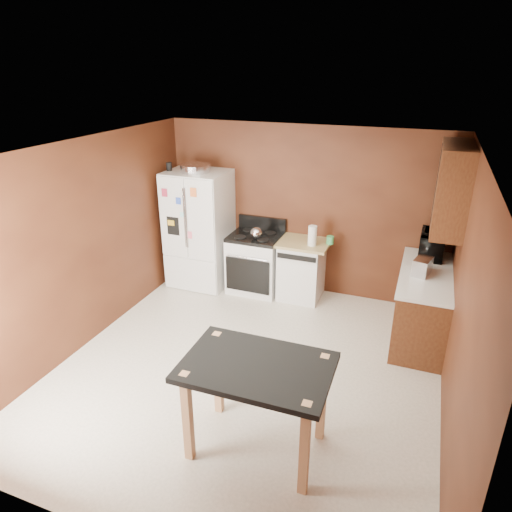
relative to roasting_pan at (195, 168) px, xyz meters
The scene contains 18 objects.
floor 3.04m from the roasting_pan, 49.90° to the right, with size 4.50×4.50×0.00m, color white.
ceiling 2.49m from the roasting_pan, 49.90° to the right, with size 4.50×4.50×0.00m, color white.
wall_back 1.71m from the roasting_pan, 14.73° to the left, with size 4.20×4.20×0.00m, color #592B17.
wall_front 4.42m from the roasting_pan, 69.24° to the right, with size 4.20×4.20×0.00m, color #592B17.
wall_left 2.02m from the roasting_pan, 106.59° to the right, with size 4.50×4.50×0.00m, color #592B17.
wall_right 4.13m from the roasting_pan, 26.77° to the right, with size 4.50×4.50×0.00m, color #592B17.
roasting_pan is the anchor object (origin of this frame).
pen_cup 0.40m from the roasting_pan, 168.66° to the right, with size 0.08×0.08×0.12m, color black.
kettle 1.30m from the roasting_pan, ahead, with size 0.18×0.18×0.18m, color silver.
paper_towel 1.97m from the roasting_pan, ahead, with size 0.12×0.12×0.29m, color white.
green_canister 2.22m from the roasting_pan, ahead, with size 0.10×0.10×0.11m, color #3EA258.
toaster 3.42m from the roasting_pan, ahead, with size 0.18×0.29×0.21m, color silver.
microwave 3.47m from the roasting_pan, ahead, with size 0.57×0.39×0.31m, color black.
refrigerator 0.96m from the roasting_pan, 87.19° to the left, with size 0.90×0.80×1.80m.
gas_range 1.67m from the roasting_pan, ahead, with size 0.76×0.68×1.10m.
dishwasher 2.15m from the roasting_pan, ahead, with size 0.78×0.63×0.89m.
right_cabinets 3.54m from the roasting_pan, ahead, with size 0.63×1.58×2.45m.
island 3.70m from the roasting_pan, 54.49° to the right, with size 1.29×0.87×0.92m.
Camera 1 is at (1.64, -4.03, 3.28)m, focal length 32.00 mm.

